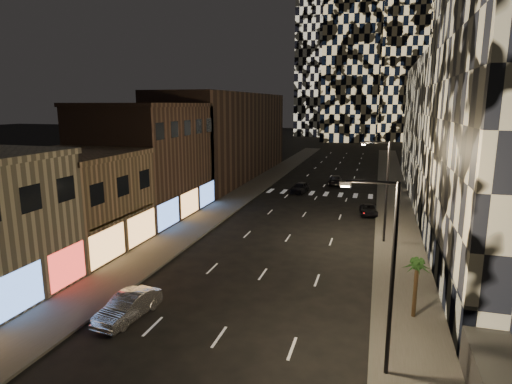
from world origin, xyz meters
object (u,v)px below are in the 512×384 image
Objects in this scene: car_silver_parked at (128,307)px; car_dark_oncoming at (336,180)px; streetlight_far at (384,184)px; car_dark_midlane at (300,188)px; palm_tree at (417,269)px; car_dark_rightlane at (369,210)px; streetlight_near at (387,266)px.

car_dark_oncoming is at bearing 88.62° from car_silver_parked.
streetlight_far is 23.12m from car_dark_midlane.
palm_tree is at bearing -82.51° from streetlight_far.
car_dark_oncoming is 18.42m from car_dark_rightlane.
car_dark_midlane is at bearing 119.03° from streetlight_far.
car_dark_midlane reaches higher than car_dark_rightlane.
car_dark_oncoming is at bearing 103.91° from streetlight_far.
car_dark_rightlane is (9.64, -9.86, -0.19)m from car_dark_midlane.
car_dark_rightlane is at bearing 97.60° from palm_tree.
car_dark_midlane is 8.79m from car_dark_oncoming.
palm_tree is (1.84, -13.96, -2.27)m from streetlight_far.
car_dark_midlane is 1.09× the size of car_dark_rightlane.
car_dark_midlane is 1.23× the size of palm_tree.
streetlight_far is 23.81m from car_silver_parked.
streetlight_near is at bearing 94.74° from car_dark_oncoming.
palm_tree is at bearing 23.75° from car_silver_parked.
streetlight_near reaches higher than car_dark_oncoming.
streetlight_near and streetlight_far have the same top height.
streetlight_far is at bearing 97.49° from palm_tree.
car_dark_midlane is 13.79m from car_dark_rightlane.
car_dark_oncoming is at bearing 101.95° from car_dark_rightlane.
car_silver_parked is 38.52m from car_dark_midlane.
streetlight_near is 48.26m from car_dark_oncoming.
car_dark_rightlane is at bearing 103.84° from car_dark_oncoming.
palm_tree is at bearing 98.36° from car_dark_oncoming.
car_dark_oncoming is 1.26× the size of car_dark_rightlane.
streetlight_near is at bearing -67.01° from car_dark_midlane.
streetlight_near is 20.00m from streetlight_far.
car_dark_midlane is at bearing 105.44° from streetlight_near.
streetlight_near reaches higher than car_dark_midlane.
streetlight_far is at bearing -53.42° from car_dark_midlane.
car_dark_rightlane is (-1.35, 29.96, -4.79)m from streetlight_near.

